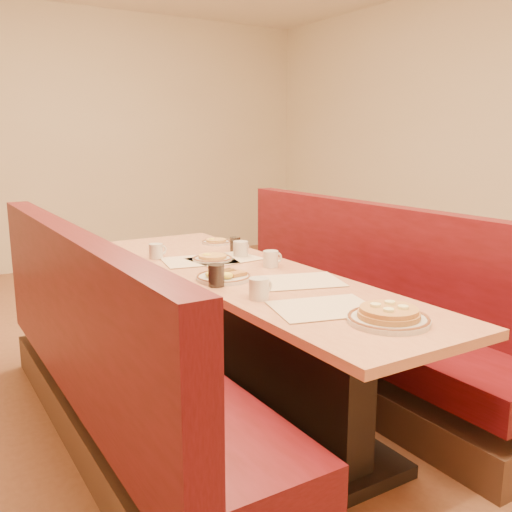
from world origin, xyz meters
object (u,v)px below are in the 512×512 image
eggs_plate (223,276)px  coffee_mug_a (271,259)px  pancake_plate (389,316)px  coffee_mug_d (156,251)px  booth_left (114,374)px  coffee_mug_b (259,288)px  coffee_mug_c (241,249)px  soda_tumbler_mid (235,244)px  diner_table (250,342)px  soda_tumbler_near (216,275)px  booth_right (355,321)px

eggs_plate → coffee_mug_a: 0.37m
pancake_plate → coffee_mug_d: coffee_mug_d is taller
eggs_plate → booth_left: bearing=174.4°
coffee_mug_d → coffee_mug_b: bearing=-97.6°
coffee_mug_c → soda_tumbler_mid: size_ratio=1.35×
coffee_mug_d → diner_table: bearing=-76.3°
soda_tumbler_mid → eggs_plate: bearing=-124.4°
coffee_mug_b → soda_tumbler_mid: size_ratio=1.39×
coffee_mug_b → soda_tumbler_mid: (0.43, 0.97, -0.00)m
pancake_plate → coffee_mug_a: size_ratio=2.69×
coffee_mug_b → soda_tumbler_near: (-0.06, 0.29, 0.00)m
eggs_plate → soda_tumbler_near: bearing=-133.3°
diner_table → booth_left: booth_left is taller
pancake_plate → soda_tumbler_near: 0.87m
eggs_plate → coffee_mug_c: coffee_mug_c is taller
eggs_plate → pancake_plate: bearing=-76.8°
coffee_mug_a → coffee_mug_d: (-0.44, 0.53, -0.00)m
booth_right → coffee_mug_a: 0.71m
pancake_plate → eggs_plate: bearing=103.2°
booth_left → soda_tumbler_mid: (0.95, 0.53, 0.43)m
coffee_mug_b → coffee_mug_c: 0.89m
coffee_mug_d → soda_tumbler_mid: (0.49, -0.06, -0.00)m
coffee_mug_b → booth_right: bearing=10.9°
coffee_mug_c → soda_tumbler_near: bearing=-154.0°
coffee_mug_d → eggs_plate: bearing=-93.2°
booth_left → coffee_mug_c: 1.06m
coffee_mug_b → coffee_mug_c: same height
diner_table → booth_right: (0.73, 0.00, -0.01)m
pancake_plate → coffee_mug_c: coffee_mug_c is taller
pancake_plate → soda_tumbler_mid: (0.19, 1.49, 0.02)m
diner_table → soda_tumbler_near: size_ratio=23.71×
coffee_mug_c → pancake_plate: bearing=-119.7°
coffee_mug_a → coffee_mug_b: bearing=-131.6°
diner_table → coffee_mug_d: coffee_mug_d is taller
booth_right → soda_tumbler_mid: booth_right is taller
booth_right → pancake_plate: booth_right is taller
coffee_mug_a → soda_tumbler_mid: (0.05, 0.48, -0.00)m
diner_table → booth_left: (-0.73, 0.00, -0.01)m
eggs_plate → coffee_mug_a: (0.35, 0.11, 0.03)m
coffee_mug_a → coffee_mug_c: (-0.01, 0.31, 0.00)m
coffee_mug_b → coffee_mug_c: (0.38, 0.80, -0.00)m
coffee_mug_a → coffee_mug_b: (-0.38, -0.49, 0.00)m
booth_left → coffee_mug_b: 0.81m
booth_left → pancake_plate: size_ratio=8.01×
soda_tumbler_near → soda_tumbler_mid: size_ratio=1.20×
booth_left → soda_tumbler_mid: 1.17m
soda_tumbler_mid → coffee_mug_b: bearing=-114.1°
booth_left → soda_tumbler_near: (0.46, -0.15, 0.44)m
coffee_mug_a → soda_tumbler_mid: 0.48m
booth_right → soda_tumbler_mid: size_ratio=28.51×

